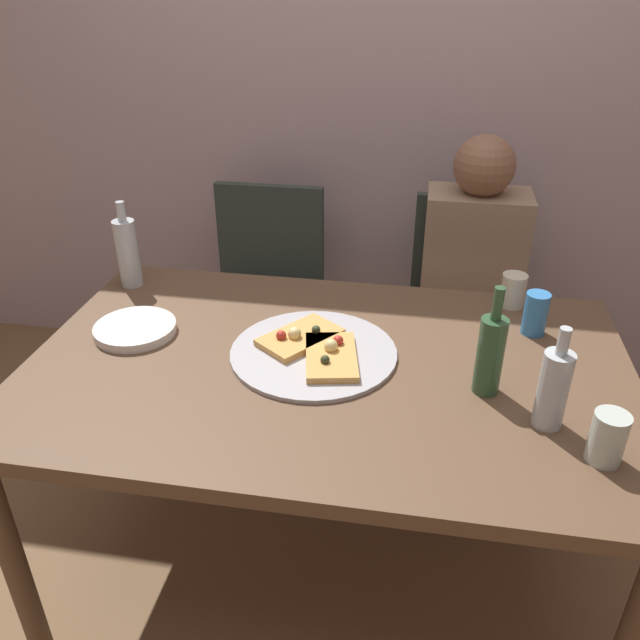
% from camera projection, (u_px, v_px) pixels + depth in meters
% --- Properties ---
extents(ground_plane, '(8.00, 8.00, 0.00)m').
position_uv_depth(ground_plane, '(326.00, 562.00, 2.03)').
color(ground_plane, brown).
extents(back_wall, '(6.00, 0.10, 2.60)m').
position_uv_depth(back_wall, '(381.00, 70.00, 2.49)').
color(back_wall, '#B29EA3').
rests_on(back_wall, ground_plane).
extents(dining_table, '(1.56, 0.98, 0.76)m').
position_uv_depth(dining_table, '(327.00, 387.00, 1.69)').
color(dining_table, brown).
rests_on(dining_table, ground_plane).
extents(pizza_tray, '(0.44, 0.44, 0.01)m').
position_uv_depth(pizza_tray, '(314.00, 353.00, 1.69)').
color(pizza_tray, '#ADADB2').
rests_on(pizza_tray, dining_table).
extents(pizza_slice_last, '(0.24, 0.25, 0.05)m').
position_uv_depth(pizza_slice_last, '(299.00, 337.00, 1.73)').
color(pizza_slice_last, tan).
rests_on(pizza_slice_last, pizza_tray).
extents(pizza_slice_extra, '(0.17, 0.24, 0.05)m').
position_uv_depth(pizza_slice_extra, '(331.00, 355.00, 1.65)').
color(pizza_slice_extra, tan).
rests_on(pizza_slice_extra, pizza_tray).
extents(wine_bottle, '(0.07, 0.07, 0.25)m').
position_uv_depth(wine_bottle, '(553.00, 388.00, 1.39)').
color(wine_bottle, '#B2BCC1').
rests_on(wine_bottle, dining_table).
extents(beer_bottle, '(0.06, 0.06, 0.28)m').
position_uv_depth(beer_bottle, '(490.00, 353.00, 1.50)').
color(beer_bottle, '#2D5133').
rests_on(beer_bottle, dining_table).
extents(water_bottle, '(0.07, 0.07, 0.28)m').
position_uv_depth(water_bottle, '(127.00, 252.00, 2.01)').
color(water_bottle, '#B2BCC1').
rests_on(water_bottle, dining_table).
extents(tumbler_near, '(0.07, 0.07, 0.12)m').
position_uv_depth(tumbler_near, '(608.00, 438.00, 1.31)').
color(tumbler_near, '#B7C6BC').
rests_on(tumbler_near, dining_table).
extents(tumbler_far, '(0.07, 0.07, 0.10)m').
position_uv_depth(tumbler_far, '(513.00, 290.00, 1.91)').
color(tumbler_far, beige).
rests_on(tumbler_far, dining_table).
extents(soda_can, '(0.07, 0.07, 0.12)m').
position_uv_depth(soda_can, '(535.00, 313.00, 1.77)').
color(soda_can, '#337AC1').
rests_on(soda_can, dining_table).
extents(plate_stack, '(0.23, 0.23, 0.03)m').
position_uv_depth(plate_stack, '(135.00, 329.00, 1.79)').
color(plate_stack, white).
rests_on(plate_stack, dining_table).
extents(chair_left, '(0.44, 0.44, 0.90)m').
position_uv_depth(chair_left, '(265.00, 286.00, 2.60)').
color(chair_left, '#2D3833').
rests_on(chair_left, ground_plane).
extents(chair_right, '(0.44, 0.44, 0.90)m').
position_uv_depth(chair_right, '(466.00, 302.00, 2.48)').
color(chair_right, '#2D3833').
rests_on(chair_right, ground_plane).
extents(guest_in_sweater, '(0.36, 0.56, 1.17)m').
position_uv_depth(guest_in_sweater, '(471.00, 290.00, 2.29)').
color(guest_in_sweater, '#937A60').
rests_on(guest_in_sweater, ground_plane).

